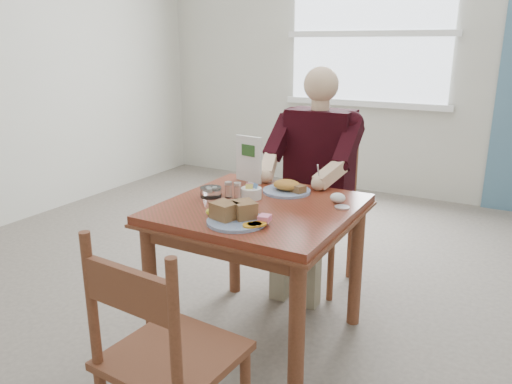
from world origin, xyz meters
The scene contains 16 objects.
floor centered at (0.00, 0.00, 0.00)m, with size 6.00×6.00×0.00m, color #62584F.
wall_back centered at (0.00, 3.00, 1.40)m, with size 5.50×5.50×0.00m, color beige.
lemon_wedge centered at (-0.11, -0.25, 0.77)m, with size 0.06×0.04×0.03m, color yellow.
napkin centered at (0.33, 0.22, 0.77)m, with size 0.08×0.06×0.05m, color white.
metal_dish centered at (0.38, 0.14, 0.75)m, with size 0.07×0.07×0.01m, color silver.
window centered at (-0.40, 2.97, 1.60)m, with size 1.72×0.04×1.42m.
table centered at (0.00, 0.00, 0.64)m, with size 0.92×0.92×0.75m.
chair_far centered at (0.00, 0.80, 0.48)m, with size 0.42×0.42×0.95m.
chair_near centered at (0.13, -0.92, 0.48)m, with size 0.45×0.45×0.95m.
diner centered at (0.00, 0.71, 0.81)m, with size 0.53×0.56×1.39m.
near_plate centered at (0.03, -0.27, 0.78)m, with size 0.35×0.35×0.09m.
far_plate centered at (0.03, 0.25, 0.78)m, with size 0.33×0.33×0.07m.
caddy centered at (-0.09, 0.07, 0.78)m, with size 0.12×0.12×0.08m.
shakers centered at (-0.17, 0.03, 0.79)m, with size 0.09×0.05×0.08m.
creamer centered at (-0.28, -0.01, 0.78)m, with size 0.13×0.13×0.05m.
menu centered at (-0.26, 0.35, 0.88)m, with size 0.18×0.04×0.26m.
Camera 1 is at (1.12, -2.05, 1.52)m, focal length 35.00 mm.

